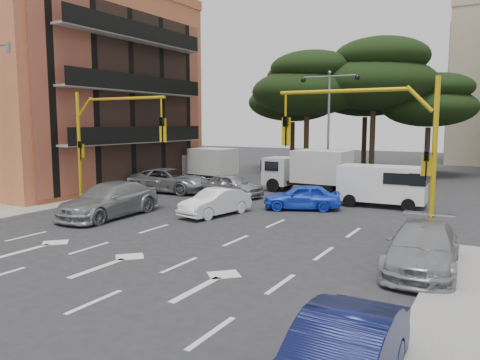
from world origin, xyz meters
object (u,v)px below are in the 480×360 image
(signal_mast_left, at_px, (104,134))
(car_navy_parked, at_px, (340,359))
(van_white, at_px, (382,186))
(street_lamp_center, at_px, (329,108))
(box_truck_a, at_px, (203,165))
(car_blue_compact, at_px, (302,197))
(box_truck_b, at_px, (307,171))
(car_silver_cross_a, at_px, (169,180))
(signal_mast_right, at_px, (381,139))
(car_white_hatch, at_px, (215,202))
(car_silver_wagon, at_px, (109,200))
(car_silver_parked, at_px, (423,247))
(car_silver_cross_b, at_px, (232,185))

(signal_mast_left, distance_m, car_navy_parked, 18.63)
(car_navy_parked, distance_m, van_white, 18.50)
(street_lamp_center, height_order, box_truck_a, street_lamp_center)
(car_blue_compact, xyz_separation_m, box_truck_b, (-2.01, 5.72, 0.70))
(van_white, height_order, box_truck_a, box_truck_a)
(box_truck_a, bearing_deg, car_silver_cross_a, -162.08)
(signal_mast_right, bearing_deg, van_white, 101.99)
(car_white_hatch, height_order, car_silver_wagon, car_silver_wagon)
(box_truck_b, bearing_deg, car_silver_cross_a, 121.58)
(car_silver_cross_a, bearing_deg, van_white, -87.52)
(car_white_hatch, distance_m, car_silver_wagon, 5.03)
(car_white_hatch, xyz_separation_m, car_silver_parked, (10.02, -3.99, 0.07))
(car_silver_cross_b, distance_m, box_truck_b, 5.14)
(car_blue_compact, relative_size, car_silver_wagon, 0.70)
(car_silver_cross_a, relative_size, box_truck_a, 1.06)
(street_lamp_center, distance_m, van_white, 8.84)
(box_truck_b, bearing_deg, car_navy_parked, -154.44)
(car_blue_compact, distance_m, car_silver_cross_a, 9.82)
(box_truck_b, bearing_deg, car_white_hatch, 176.11)
(car_silver_cross_b, height_order, van_white, van_white)
(car_silver_cross_a, distance_m, box_truck_b, 8.84)
(car_silver_parked, distance_m, box_truck_b, 15.98)
(street_lamp_center, height_order, box_truck_b, street_lamp_center)
(signal_mast_left, relative_size, car_white_hatch, 1.54)
(car_silver_cross_a, relative_size, car_silver_cross_b, 1.36)
(signal_mast_left, height_order, box_truck_b, signal_mast_left)
(street_lamp_center, height_order, car_silver_wagon, street_lamp_center)
(car_silver_cross_a, xyz_separation_m, box_truck_a, (-1.00, 5.35, 0.52))
(car_silver_wagon, xyz_separation_m, car_silver_parked, (14.24, -1.23, -0.09))
(signal_mast_left, relative_size, street_lamp_center, 0.77)
(signal_mast_left, xyz_separation_m, car_blue_compact, (8.52, 5.23, -3.22))
(car_blue_compact, relative_size, car_navy_parked, 0.94)
(car_silver_cross_a, xyz_separation_m, van_white, (13.06, 1.53, 0.34))
(car_navy_parked, distance_m, car_silver_parked, 7.72)
(car_silver_wagon, bearing_deg, car_silver_parked, -7.22)
(street_lamp_center, xyz_separation_m, box_truck_a, (-9.00, -2.00, -4.15))
(signal_mast_left, relative_size, box_truck_a, 1.15)
(car_silver_cross_b, bearing_deg, car_silver_parked, -119.79)
(car_blue_compact, bearing_deg, car_white_hatch, -65.31)
(signal_mast_left, distance_m, box_truck_b, 12.98)
(car_silver_cross_b, distance_m, car_silver_parked, 15.34)
(car_blue_compact, height_order, van_white, van_white)
(car_silver_wagon, height_order, car_silver_parked, car_silver_wagon)
(street_lamp_center, xyz_separation_m, car_blue_compact, (1.71, -8.78, -4.77))
(car_silver_wagon, distance_m, car_silver_cross_b, 8.26)
(signal_mast_right, bearing_deg, car_white_hatch, 167.89)
(car_white_hatch, bearing_deg, car_blue_compact, 60.53)
(car_navy_parked, bearing_deg, car_silver_parked, 89.05)
(box_truck_a, bearing_deg, car_blue_compact, -115.01)
(signal_mast_left, distance_m, box_truck_a, 12.48)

